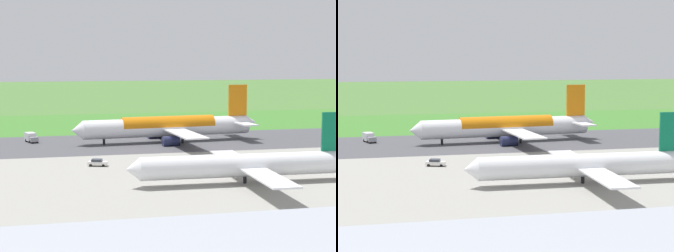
{
  "view_description": "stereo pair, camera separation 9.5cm",
  "coord_description": "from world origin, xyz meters",
  "views": [
    {
      "loc": [
        27.53,
        157.57,
        24.03
      ],
      "look_at": [
        -7.43,
        0.0,
        4.5
      ],
      "focal_mm": 62.05,
      "sensor_mm": 36.0,
      "label": 1
    },
    {
      "loc": [
        27.43,
        157.59,
        24.03
      ],
      "look_at": [
        -7.43,
        0.0,
        4.5
      ],
      "focal_mm": 62.05,
      "sensor_mm": 36.0,
      "label": 2
    }
  ],
  "objects": [
    {
      "name": "no_stopping_sign",
      "position": [
        0.71,
        -39.98,
        1.4
      ],
      "size": [
        0.6,
        0.1,
        2.35
      ],
      "color": "slate",
      "rests_on": "ground"
    },
    {
      "name": "ground_plane",
      "position": [
        0.0,
        0.0,
        0.0
      ],
      "size": [
        800.0,
        800.0,
        0.0
      ],
      "primitive_type": "plane",
      "color": "#477233"
    },
    {
      "name": "apron_concrete",
      "position": [
        0.0,
        54.64,
        0.03
      ],
      "size": [
        440.0,
        110.0,
        0.05
      ],
      "primitive_type": "cube",
      "color": "gray",
      "rests_on": "ground"
    },
    {
      "name": "service_car_ops",
      "position": [
        -13.21,
        30.45,
        0.84
      ],
      "size": [
        4.57,
        3.38,
        1.62
      ],
      "color": "#B21914",
      "rests_on": "ground"
    },
    {
      "name": "airliner_main",
      "position": [
        -7.8,
        -0.03,
        4.35
      ],
      "size": [
        54.15,
        44.34,
        15.88
      ],
      "color": "white",
      "rests_on": "ground"
    },
    {
      "name": "traffic_cone_orange",
      "position": [
        8.07,
        -39.49,
        0.28
      ],
      "size": [
        0.4,
        0.4,
        0.55
      ],
      "primitive_type": "cone",
      "color": "orange",
      "rests_on": "ground"
    },
    {
      "name": "airliner_parked_mid",
      "position": [
        -10.3,
        55.52,
        3.63
      ],
      "size": [
        45.42,
        37.08,
        13.28
      ],
      "color": "white",
      "rests_on": "ground"
    },
    {
      "name": "service_car_followme",
      "position": [
        15.52,
        32.14,
        0.84
      ],
      "size": [
        4.54,
        2.96,
        1.62
      ],
      "color": "silver",
      "rests_on": "ground"
    },
    {
      "name": "service_truck_baggage",
      "position": [
        30.17,
        -7.53,
        1.4
      ],
      "size": [
        4.03,
        6.22,
        2.65
      ],
      "color": "gray",
      "rests_on": "ground"
    },
    {
      "name": "runway_asphalt",
      "position": [
        0.0,
        0.0,
        0.03
      ],
      "size": [
        600.0,
        37.58,
        0.06
      ],
      "primitive_type": "cube",
      "color": "#47474C",
      "rests_on": "ground"
    },
    {
      "name": "grass_verge_foreground",
      "position": [
        0.0,
        -42.69,
        0.02
      ],
      "size": [
        600.0,
        80.0,
        0.04
      ],
      "primitive_type": "cube",
      "color": "#3C782B",
      "rests_on": "ground"
    }
  ]
}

